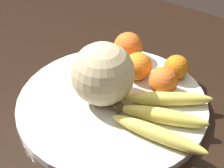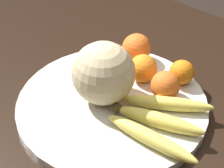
{
  "view_description": "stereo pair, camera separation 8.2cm",
  "coord_description": "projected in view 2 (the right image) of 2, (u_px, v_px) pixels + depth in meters",
  "views": [
    {
      "loc": [
        0.35,
        -0.53,
        1.34
      ],
      "look_at": [
        -0.02,
        -0.01,
        0.82
      ],
      "focal_mm": 60.0,
      "sensor_mm": 36.0,
      "label": 1
    },
    {
      "loc": [
        0.41,
        -0.48,
        1.34
      ],
      "look_at": [
        -0.02,
        -0.01,
        0.82
      ],
      "focal_mm": 60.0,
      "sensor_mm": 36.0,
      "label": 2
    }
  ],
  "objects": [
    {
      "name": "banana_bunch",
      "position": [
        159.0,
        120.0,
        0.78
      ],
      "size": [
        0.24,
        0.2,
        0.03
      ],
      "rotation": [
        0.0,
        0.0,
        6.61
      ],
      "color": "#473819",
      "rests_on": "fruit_bowl"
    },
    {
      "name": "kitchen_table",
      "position": [
        118.0,
        135.0,
        0.92
      ],
      "size": [
        1.43,
        1.08,
        0.75
      ],
      "color": "black",
      "rests_on": "ground_plane"
    },
    {
      "name": "orange_front_left",
      "position": [
        137.0,
        48.0,
        0.96
      ],
      "size": [
        0.07,
        0.07,
        0.07
      ],
      "color": "orange",
      "rests_on": "fruit_bowl"
    },
    {
      "name": "orange_front_right",
      "position": [
        143.0,
        68.0,
        0.9
      ],
      "size": [
        0.07,
        0.07,
        0.07
      ],
      "color": "orange",
      "rests_on": "fruit_bowl"
    },
    {
      "name": "melon",
      "position": [
        103.0,
        73.0,
        0.82
      ],
      "size": [
        0.14,
        0.14,
        0.14
      ],
      "color": "beige",
      "rests_on": "fruit_bowl"
    },
    {
      "name": "orange_back_left",
      "position": [
        165.0,
        85.0,
        0.85
      ],
      "size": [
        0.07,
        0.07,
        0.07
      ],
      "color": "orange",
      "rests_on": "fruit_bowl"
    },
    {
      "name": "fruit_bowl",
      "position": [
        112.0,
        104.0,
        0.86
      ],
      "size": [
        0.44,
        0.44,
        0.02
      ],
      "color": "silver",
      "rests_on": "kitchen_table"
    },
    {
      "name": "orange_back_right",
      "position": [
        182.0,
        72.0,
        0.89
      ],
      "size": [
        0.06,
        0.06,
        0.06
      ],
      "color": "orange",
      "rests_on": "fruit_bowl"
    },
    {
      "name": "orange_mid_center",
      "position": [
        108.0,
        61.0,
        0.93
      ],
      "size": [
        0.06,
        0.06,
        0.06
      ],
      "color": "orange",
      "rests_on": "fruit_bowl"
    }
  ]
}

